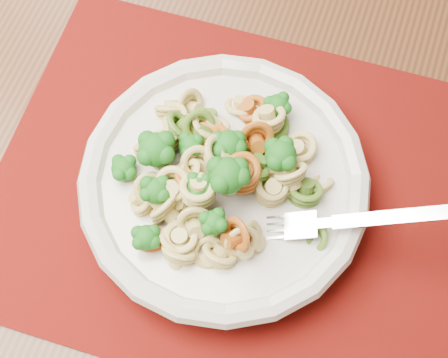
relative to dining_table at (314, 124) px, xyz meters
The scene contains 5 objects.
dining_table is the anchor object (origin of this frame).
placemat 0.18m from the dining_table, 90.50° to the right, with size 0.42×0.33×0.00m, color #510E03.
pasta_bowl 0.20m from the dining_table, 93.53° to the right, with size 0.24×0.24×0.05m.
pasta_broccoli_heap 0.22m from the dining_table, 93.53° to the right, with size 0.21×0.21×0.06m, color tan, non-canonical shape.
fork 0.22m from the dining_table, 68.17° to the right, with size 0.19×0.02×0.01m, color silver, non-canonical shape.
Camera 1 is at (0.66, -0.25, 1.24)m, focal length 50.00 mm.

